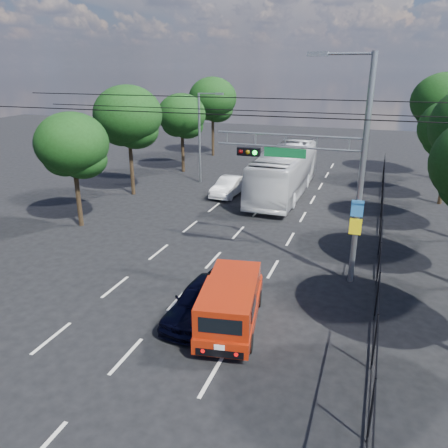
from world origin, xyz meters
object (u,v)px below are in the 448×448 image
at_px(white_bus, 285,171).
at_px(white_van, 229,186).
at_px(navy_hatchback, 203,300).
at_px(red_pickup, 231,302).
at_px(signal_mast, 332,162).

bearing_deg(white_bus, white_van, -155.77).
bearing_deg(white_bus, navy_hatchback, -87.73).
height_order(red_pickup, white_van, red_pickup).
relative_size(signal_mast, white_van, 2.31).
xyz_separation_m(signal_mast, white_van, (-8.28, 11.10, -4.56)).
distance_m(red_pickup, navy_hatchback, 1.24).
distance_m(signal_mast, red_pickup, 7.18).
bearing_deg(signal_mast, navy_hatchback, -127.53).
height_order(white_bus, white_van, white_bus).
bearing_deg(white_van, red_pickup, -66.43).
bearing_deg(signal_mast, red_pickup, -116.81).
height_order(signal_mast, white_bus, signal_mast).
distance_m(white_bus, white_van, 4.21).
relative_size(red_pickup, navy_hatchback, 1.22).
distance_m(navy_hatchback, white_van, 16.66).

